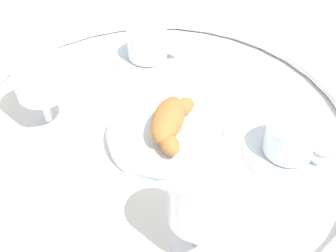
{
  "coord_description": "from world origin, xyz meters",
  "views": [
    {
      "loc": [
        0.51,
        0.09,
        0.5
      ],
      "look_at": [
        0.02,
        0.02,
        0.03
      ],
      "focal_mm": 47.48,
      "sensor_mm": 36.0,
      "label": 1
    }
  ],
  "objects_px": {
    "pastry_plate": "(168,134)",
    "coffee_cup_near": "(290,142)",
    "croissant_large": "(170,121)",
    "juice_glass_left": "(37,77)",
    "coffee_cup_far": "(148,48)",
    "juice_glass_right": "(200,200)"
  },
  "relations": [
    {
      "from": "pastry_plate",
      "to": "coffee_cup_near",
      "type": "bearing_deg",
      "value": 87.94
    },
    {
      "from": "croissant_large",
      "to": "juice_glass_left",
      "type": "bearing_deg",
      "value": -93.84
    },
    {
      "from": "juice_glass_left",
      "to": "pastry_plate",
      "type": "bearing_deg",
      "value": 86.21
    },
    {
      "from": "coffee_cup_far",
      "to": "juice_glass_right",
      "type": "relative_size",
      "value": 0.97
    },
    {
      "from": "coffee_cup_near",
      "to": "juice_glass_right",
      "type": "bearing_deg",
      "value": -35.62
    },
    {
      "from": "pastry_plate",
      "to": "coffee_cup_near",
      "type": "relative_size",
      "value": 1.41
    },
    {
      "from": "coffee_cup_far",
      "to": "juice_glass_right",
      "type": "height_order",
      "value": "juice_glass_right"
    },
    {
      "from": "croissant_large",
      "to": "coffee_cup_far",
      "type": "relative_size",
      "value": 1.0
    },
    {
      "from": "coffee_cup_near",
      "to": "juice_glass_right",
      "type": "relative_size",
      "value": 0.97
    },
    {
      "from": "pastry_plate",
      "to": "juice_glass_right",
      "type": "distance_m",
      "value": 0.21
    },
    {
      "from": "coffee_cup_far",
      "to": "juice_glass_left",
      "type": "xyz_separation_m",
      "value": [
        0.2,
        -0.13,
        0.07
      ]
    },
    {
      "from": "croissant_large",
      "to": "juice_glass_right",
      "type": "distance_m",
      "value": 0.2
    },
    {
      "from": "pastry_plate",
      "to": "coffee_cup_near",
      "type": "distance_m",
      "value": 0.19
    },
    {
      "from": "coffee_cup_far",
      "to": "juice_glass_left",
      "type": "distance_m",
      "value": 0.25
    },
    {
      "from": "croissant_large",
      "to": "juice_glass_right",
      "type": "relative_size",
      "value": 0.97
    },
    {
      "from": "juice_glass_right",
      "to": "croissant_large",
      "type": "bearing_deg",
      "value": -162.18
    },
    {
      "from": "pastry_plate",
      "to": "coffee_cup_far",
      "type": "bearing_deg",
      "value": -162.72
    },
    {
      "from": "pastry_plate",
      "to": "juice_glass_left",
      "type": "xyz_separation_m",
      "value": [
        -0.01,
        -0.2,
        0.08
      ]
    },
    {
      "from": "pastry_plate",
      "to": "coffee_cup_far",
      "type": "relative_size",
      "value": 1.41
    },
    {
      "from": "pastry_plate",
      "to": "coffee_cup_far",
      "type": "distance_m",
      "value": 0.22
    },
    {
      "from": "coffee_cup_near",
      "to": "croissant_large",
      "type": "bearing_deg",
      "value": -91.97
    },
    {
      "from": "croissant_large",
      "to": "coffee_cup_near",
      "type": "height_order",
      "value": "croissant_large"
    }
  ]
}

